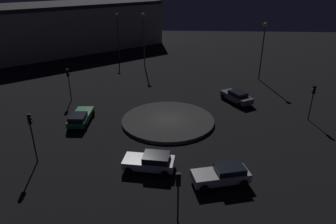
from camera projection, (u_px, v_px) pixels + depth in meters
ground_plane at (168, 122)px, 33.48m from camera, size 115.70×115.70×0.00m
roundabout_island at (168, 120)px, 33.41m from camera, size 9.96×9.96×0.32m
car_silver at (222, 175)px, 23.40m from camera, size 4.59×2.82×1.45m
car_grey at (237, 96)px, 38.32m from camera, size 3.77×4.61×1.42m
car_white at (151, 161)px, 25.08m from camera, size 4.24×2.39×1.43m
car_green at (80, 117)px, 32.92m from camera, size 2.17×4.59×1.33m
traffic_light_south at (178, 187)px, 19.00m from camera, size 0.32×0.37×3.75m
traffic_light_northwest at (69, 78)px, 38.09m from camera, size 0.39×0.36×4.03m
traffic_light_east at (313, 96)px, 32.79m from camera, size 0.37×0.32×3.97m
traffic_light_southwest at (31, 128)px, 25.14m from camera, size 0.39×0.37×4.47m
streetlamp_north at (144, 31)px, 50.52m from camera, size 0.59×0.59×8.88m
streetlamp_northeast at (263, 41)px, 44.43m from camera, size 0.60×0.60×8.35m
streetlamp_north_near at (118, 30)px, 55.76m from camera, size 0.52×0.52×8.19m
store_building at (74, 26)px, 64.39m from camera, size 35.78×33.49×9.26m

